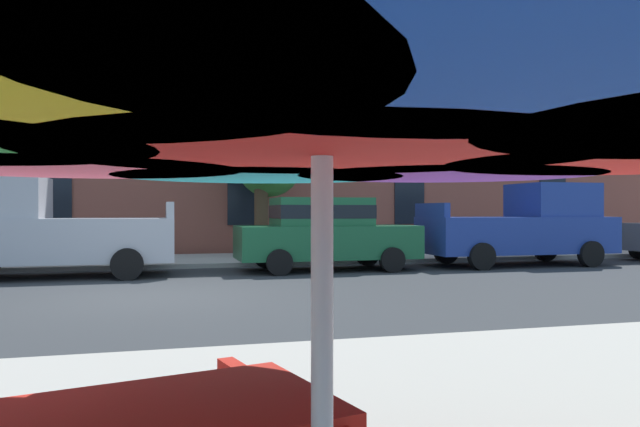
{
  "coord_description": "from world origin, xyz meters",
  "views": [
    {
      "loc": [
        0.22,
        -10.55,
        1.47
      ],
      "look_at": [
        3.89,
        3.2,
        1.4
      ],
      "focal_mm": 33.84,
      "sensor_mm": 36.0,
      "label": 1
    }
  ],
  "objects_px": {
    "pickup_blue": "(524,227)",
    "patio_umbrella": "(322,55)",
    "pickup_silver": "(42,231)",
    "sedan_green": "(325,232)",
    "street_tree_middle": "(262,155)"
  },
  "relations": [
    {
      "from": "sedan_green",
      "to": "street_tree_middle",
      "type": "distance_m",
      "value": 4.32
    },
    {
      "from": "pickup_silver",
      "to": "pickup_blue",
      "type": "xyz_separation_m",
      "value": [
        11.97,
        0.0,
        0.0
      ]
    },
    {
      "from": "sedan_green",
      "to": "pickup_blue",
      "type": "bearing_deg",
      "value": 0.0
    },
    {
      "from": "sedan_green",
      "to": "street_tree_middle",
      "type": "height_order",
      "value": "street_tree_middle"
    },
    {
      "from": "pickup_silver",
      "to": "street_tree_middle",
      "type": "xyz_separation_m",
      "value": [
        5.44,
        3.59,
        2.12
      ]
    },
    {
      "from": "street_tree_middle",
      "to": "patio_umbrella",
      "type": "bearing_deg",
      "value": -98.87
    },
    {
      "from": "patio_umbrella",
      "to": "street_tree_middle",
      "type": "bearing_deg",
      "value": 81.13
    },
    {
      "from": "pickup_blue",
      "to": "patio_umbrella",
      "type": "distance_m",
      "value": 15.63
    },
    {
      "from": "street_tree_middle",
      "to": "patio_umbrella",
      "type": "distance_m",
      "value": 16.54
    },
    {
      "from": "pickup_silver",
      "to": "sedan_green",
      "type": "relative_size",
      "value": 1.16
    },
    {
      "from": "sedan_green",
      "to": "pickup_blue",
      "type": "relative_size",
      "value": 0.86
    },
    {
      "from": "sedan_green",
      "to": "pickup_silver",
      "type": "bearing_deg",
      "value": 180.0
    },
    {
      "from": "street_tree_middle",
      "to": "pickup_blue",
      "type": "bearing_deg",
      "value": -28.79
    },
    {
      "from": "sedan_green",
      "to": "street_tree_middle",
      "type": "relative_size",
      "value": 1.0
    },
    {
      "from": "pickup_silver",
      "to": "sedan_green",
      "type": "xyz_separation_m",
      "value": [
        6.4,
        -0.0,
        -0.08
      ]
    }
  ]
}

